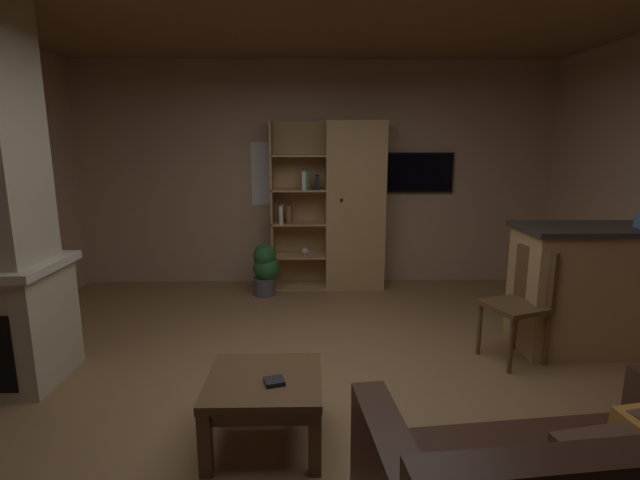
% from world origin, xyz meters
% --- Properties ---
extents(floor, '(5.82, 5.80, 0.02)m').
position_xyz_m(floor, '(0.00, 0.00, -0.01)').
color(floor, olive).
rests_on(floor, ground).
extents(wall_back, '(5.94, 0.06, 2.72)m').
position_xyz_m(wall_back, '(0.00, 2.93, 1.36)').
color(wall_back, tan).
rests_on(wall_back, ground).
extents(window_pane_back, '(0.66, 0.01, 0.76)m').
position_xyz_m(window_pane_back, '(-0.46, 2.90, 1.37)').
color(window_pane_back, white).
extents(bookshelf_cabinet, '(1.35, 0.41, 2.00)m').
position_xyz_m(bookshelf_cabinet, '(0.37, 2.66, 0.99)').
color(bookshelf_cabinet, tan).
rests_on(bookshelf_cabinet, ground).
extents(kitchen_bar_counter, '(1.57, 0.64, 1.07)m').
position_xyz_m(kitchen_bar_counter, '(2.46, 0.81, 0.54)').
color(kitchen_bar_counter, tan).
rests_on(kitchen_bar_counter, ground).
extents(coffee_table, '(0.66, 0.64, 0.42)m').
position_xyz_m(coffee_table, '(-0.34, -0.46, 0.33)').
color(coffee_table, brown).
rests_on(coffee_table, ground).
extents(table_book_0, '(0.13, 0.13, 0.02)m').
position_xyz_m(table_book_0, '(-0.28, -0.53, 0.43)').
color(table_book_0, black).
rests_on(table_book_0, coffee_table).
extents(dining_chair, '(0.54, 0.54, 0.92)m').
position_xyz_m(dining_chair, '(1.64, 0.62, 0.53)').
color(dining_chair, brown).
rests_on(dining_chair, ground).
extents(potted_floor_plant, '(0.32, 0.31, 0.61)m').
position_xyz_m(potted_floor_plant, '(-0.59, 2.32, 0.32)').
color(potted_floor_plant, '#4C4C51').
rests_on(potted_floor_plant, ground).
extents(wall_mounted_tv, '(0.86, 0.06, 0.49)m').
position_xyz_m(wall_mounted_tv, '(1.26, 2.87, 1.39)').
color(wall_mounted_tv, black).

